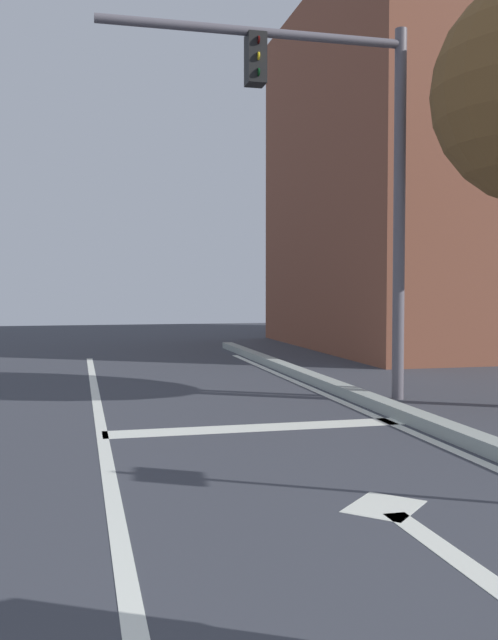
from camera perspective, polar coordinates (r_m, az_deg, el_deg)
The scene contains 6 objects.
lane_line_center at distance 5.80m, azimuth -11.06°, elevation -12.73°, with size 0.12×20.00×0.01m, color silver.
lane_line_curbside at distance 6.73m, azimuth 17.78°, elevation -10.65°, with size 0.12×20.00×0.01m, color silver.
stop_bar at distance 7.85m, azimuth 0.75°, elevation -8.62°, with size 3.34×0.40×0.01m, color silver.
lane_arrow_stem at distance 4.50m, azimuth 15.47°, elevation -17.35°, with size 0.16×1.40×0.01m, color silver.
lane_arrow_head at distance 5.22m, azimuth 10.79°, elevation -14.46°, with size 0.56×0.44×0.01m, color silver.
traffic_signal_mast at distance 9.76m, azimuth 7.14°, elevation 13.95°, with size 4.11×0.34×5.01m.
Camera 1 is at (-0.34, 0.41, 1.54)m, focal length 39.90 mm.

